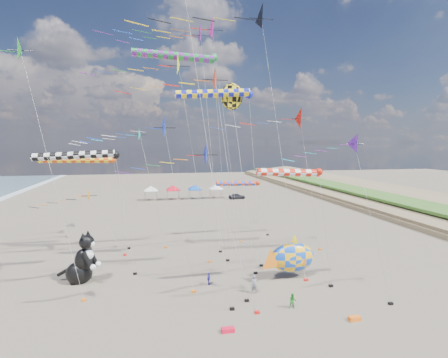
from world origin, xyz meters
TOP-DOWN VIEW (x-y plane):
  - ground at (0.00, 0.00)m, footprint 260.00×260.00m
  - delta_kite_0 at (-4.43, 16.65)m, footprint 12.70×2.57m
  - delta_kite_1 at (-16.24, 9.63)m, footprint 11.31×2.03m
  - delta_kite_2 at (-8.56, 22.98)m, footprint 10.24×1.75m
  - delta_kite_3 at (-2.19, 6.73)m, footprint 9.93×2.17m
  - delta_kite_4 at (10.41, 18.22)m, footprint 12.56×2.71m
  - delta_kite_5 at (2.84, 12.45)m, footprint 16.25×2.67m
  - delta_kite_6 at (1.07, 23.51)m, footprint 16.61×3.06m
  - delta_kite_7 at (-3.43, 4.61)m, footprint 10.16×1.88m
  - delta_kite_9 at (-6.32, 9.39)m, footprint 9.53×1.97m
  - delta_kite_10 at (9.25, 3.78)m, footprint 8.06×1.68m
  - delta_kite_11 at (-14.32, 21.01)m, footprint 10.41×1.87m
  - delta_kite_12 at (-1.06, 19.93)m, footprint 11.18×2.65m
  - windsock_0 at (-3.08, 16.72)m, footprint 9.93×0.86m
  - windsock_1 at (0.49, 14.39)m, footprint 9.02×0.84m
  - windsock_2 at (-14.06, 23.58)m, footprint 9.94×0.75m
  - windsock_3 at (5.88, 26.05)m, footprint 7.55×0.69m
  - windsock_4 at (5.79, 7.99)m, footprint 7.32×0.67m
  - windsock_5 at (-12.55, 14.74)m, footprint 9.05×0.75m
  - angelfish_kite at (1.78, 14.43)m, footprint 3.74×3.02m
  - cat_inflatable at (-12.51, 13.84)m, footprint 4.06×3.08m
  - fish_inflatable at (7.09, 10.74)m, footprint 5.93×2.88m
  - person_adult at (2.55, 8.14)m, footprint 0.59×0.39m
  - child_green at (4.70, 4.85)m, footprint 0.68×0.58m
  - child_blue at (-1.01, 10.81)m, footprint 0.58×0.71m
  - kite_bag_0 at (-1.06, 2.53)m, footprint 0.90×0.44m
  - kite_bag_1 at (8.41, 2.13)m, footprint 0.90×0.44m
  - kite_bag_2 at (10.85, 17.13)m, footprint 0.90×0.44m
  - tent_row at (1.50, 60.00)m, footprint 19.20×4.20m
  - parked_car at (13.53, 58.00)m, footprint 4.02×2.11m

SIDE VIEW (x-z plane):
  - ground at x=0.00m, z-range 0.00..0.00m
  - kite_bag_0 at x=-1.06m, z-range 0.00..0.30m
  - kite_bag_1 at x=8.41m, z-range 0.00..0.30m
  - kite_bag_2 at x=10.85m, z-range 0.00..0.30m
  - child_blue at x=-1.01m, z-range 0.00..1.13m
  - child_green at x=4.70m, z-range 0.00..1.22m
  - parked_car at x=13.53m, z-range 0.00..1.31m
  - person_adult at x=2.55m, z-range 0.00..1.60m
  - fish_inflatable at x=7.09m, z-range -0.10..4.17m
  - cat_inflatable at x=-12.51m, z-range 0.00..4.92m
  - tent_row at x=1.50m, z-range 1.25..5.05m
  - delta_kite_11 at x=-14.32m, z-range 2.71..10.68m
  - windsock_3 at x=5.88m, z-range 3.52..11.36m
  - windsock_4 at x=5.79m, z-range 5.00..15.84m
  - windsock_2 at x=-14.06m, z-range 5.27..16.67m
  - windsock_5 at x=-12.55m, z-range 5.68..17.91m
  - delta_kite_7 at x=-3.43m, z-range 5.31..18.49m
  - delta_kite_10 at x=9.25m, z-range 5.69..19.54m
  - delta_kite_2 at x=-8.56m, z-range 6.16..21.09m
  - delta_kite_9 at x=-6.32m, z-range 6.32..21.61m
  - delta_kite_4 at x=10.41m, z-range 6.97..24.13m
  - angelfish_kite at x=1.78m, z-range 7.98..26.86m
  - delta_kite_3 at x=-2.19m, z-range 8.11..27.10m
  - windsock_1 at x=0.49m, z-range 8.62..26.85m
  - delta_kite_1 at x=-16.24m, z-range 9.22..30.42m
  - delta_kite_0 at x=-4.43m, z-range 9.49..31.57m
  - windsock_0 at x=-3.08m, z-range 10.57..32.73m
  - delta_kite_5 at x=2.84m, z-range 11.41..37.49m
  - delta_kite_12 at x=-1.06m, z-range 11.74..38.38m
  - delta_kite_6 at x=1.07m, z-range 12.50..41.08m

